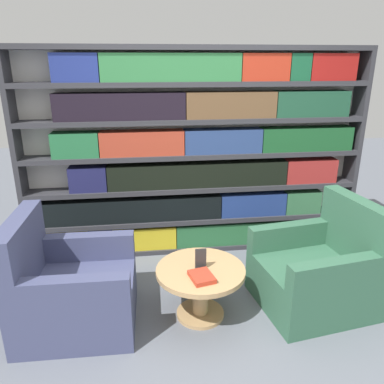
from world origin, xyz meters
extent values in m
plane|color=slate|center=(0.00, 0.00, 0.00)|extent=(14.00, 14.00, 0.00)
cube|color=silver|center=(0.00, 1.39, 1.08)|extent=(3.59, 0.05, 2.16)
cube|color=#333338|center=(-1.77, 1.27, 1.08)|extent=(0.05, 0.30, 2.16)
cube|color=#333338|center=(1.77, 1.27, 1.08)|extent=(0.05, 0.30, 2.16)
cube|color=#333338|center=(0.00, 1.27, 0.03)|extent=(3.49, 0.30, 0.05)
cube|color=#333338|center=(0.00, 1.27, 0.36)|extent=(3.49, 0.30, 0.05)
cube|color=#333338|center=(0.00, 1.27, 0.72)|extent=(3.49, 0.30, 0.05)
cube|color=#333338|center=(0.00, 1.27, 1.08)|extent=(3.49, 0.30, 0.05)
cube|color=#333338|center=(0.00, 1.27, 1.44)|extent=(3.49, 0.30, 0.05)
cube|color=#333338|center=(0.00, 1.27, 1.80)|extent=(3.49, 0.30, 0.05)
cube|color=#333338|center=(0.00, 1.27, 2.14)|extent=(3.49, 0.30, 0.05)
cube|color=yellow|center=(-1.39, 1.24, 0.18)|extent=(0.44, 0.20, 0.25)
cube|color=navy|center=(-1.04, 1.24, 0.18)|extent=(0.25, 0.20, 0.25)
cube|color=gold|center=(-0.56, 1.24, 0.18)|extent=(0.69, 0.20, 0.25)
cube|color=#2B683B|center=(0.68, 1.24, 0.18)|extent=(1.78, 0.20, 0.25)
cube|color=black|center=(-0.72, 1.24, 0.51)|extent=(1.99, 0.20, 0.25)
cube|color=navy|center=(0.65, 1.24, 0.51)|extent=(0.73, 0.20, 0.25)
cube|color=#376F47|center=(1.22, 1.24, 0.51)|extent=(0.40, 0.20, 0.25)
cube|color=#1E1F4D|center=(-1.11, 1.24, 0.88)|extent=(0.38, 0.20, 0.26)
cube|color=black|center=(0.04, 1.24, 0.88)|extent=(1.90, 0.20, 0.26)
cube|color=#A02A28|center=(1.28, 1.24, 0.88)|extent=(0.57, 0.20, 0.26)
cube|color=#256D3F|center=(-1.20, 1.24, 1.23)|extent=(0.46, 0.20, 0.25)
cube|color=#AE3C27|center=(-0.54, 1.24, 1.23)|extent=(0.84, 0.20, 0.25)
cube|color=navy|center=(0.29, 1.24, 1.23)|extent=(0.81, 0.20, 0.25)
cube|color=#1B542A|center=(1.19, 1.24, 1.23)|extent=(0.99, 0.20, 0.25)
cube|color=black|center=(-0.74, 1.24, 1.60)|extent=(1.27, 0.20, 0.26)
cube|color=brown|center=(0.36, 1.24, 1.60)|extent=(0.92, 0.20, 0.26)
cube|color=#1E4D35|center=(1.21, 1.24, 1.60)|extent=(0.78, 0.20, 0.26)
cube|color=navy|center=(-1.13, 1.24, 1.96)|extent=(0.43, 0.20, 0.26)
cube|color=#317841|center=(-0.23, 1.24, 1.96)|extent=(1.35, 0.20, 0.26)
cube|color=#B42F1B|center=(0.69, 1.24, 1.96)|extent=(0.48, 0.20, 0.26)
cube|color=#185433|center=(1.04, 1.24, 1.96)|extent=(0.21, 0.20, 0.26)
cube|color=maroon|center=(1.39, 1.24, 1.96)|extent=(0.48, 0.20, 0.26)
cube|color=#42476B|center=(-1.10, 0.09, 0.20)|extent=(0.90, 0.82, 0.40)
cube|color=#42476B|center=(-1.47, 0.09, 0.66)|extent=(0.16, 0.81, 0.54)
cube|color=#42476B|center=(-1.04, -0.26, 0.51)|extent=(0.75, 0.13, 0.22)
cube|color=#42476B|center=(-1.02, 0.43, 0.51)|extent=(0.75, 0.13, 0.22)
cube|color=#336047|center=(0.86, 0.09, 0.20)|extent=(1.00, 0.93, 0.40)
cube|color=#336047|center=(1.23, 0.14, 0.66)|extent=(0.26, 0.82, 0.54)
cube|color=#336047|center=(0.74, 0.41, 0.51)|extent=(0.76, 0.23, 0.22)
cube|color=#336047|center=(0.84, -0.26, 0.51)|extent=(0.76, 0.23, 0.22)
cylinder|color=tan|center=(-0.12, 0.05, 0.20)|extent=(0.13, 0.13, 0.40)
cylinder|color=tan|center=(-0.12, 0.05, 0.01)|extent=(0.40, 0.40, 0.03)
cylinder|color=tan|center=(-0.12, 0.05, 0.42)|extent=(0.72, 0.72, 0.04)
cube|color=black|center=(-0.12, 0.05, 0.45)|extent=(0.05, 0.06, 0.01)
cube|color=#2D2D2D|center=(-0.12, 0.05, 0.53)|extent=(0.09, 0.01, 0.18)
cube|color=#B73823|center=(-0.13, -0.10, 0.46)|extent=(0.21, 0.24, 0.04)
camera|label=1|loc=(-0.53, -2.55, 2.02)|focal=35.00mm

